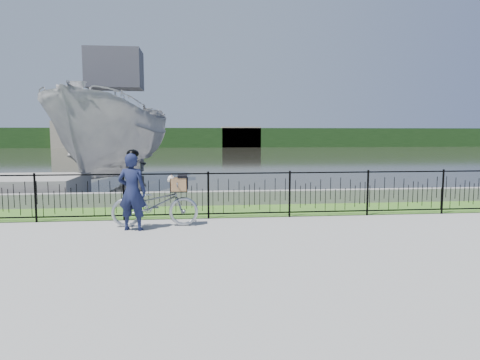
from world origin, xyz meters
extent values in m
plane|color=gray|center=(0.00, 0.00, 0.00)|extent=(120.00, 120.00, 0.00)
cube|color=#3E6B22|center=(0.00, 2.60, 0.00)|extent=(60.00, 2.00, 0.01)
plane|color=#28281F|center=(0.00, 33.00, 0.00)|extent=(120.00, 120.00, 0.00)
cube|color=gray|center=(0.00, 3.60, 0.20)|extent=(60.00, 0.30, 0.40)
cube|color=#1E3F18|center=(0.00, 60.00, 1.50)|extent=(120.00, 6.00, 3.00)
cube|color=#9F957F|center=(-18.00, 58.00, 2.00)|extent=(8.00, 4.00, 4.00)
cube|color=#9F957F|center=(6.00, 58.50, 1.60)|extent=(6.00, 3.00, 3.20)
imported|color=#A3A7AE|center=(-2.21, 0.87, 0.50)|extent=(1.90, 0.66, 1.00)
cube|color=black|center=(-1.68, 0.87, 0.77)|extent=(0.38, 0.18, 0.02)
cube|color=#9F754A|center=(-1.68, 0.87, 0.78)|extent=(0.37, 0.27, 0.01)
cube|color=#9F754A|center=(-1.68, 1.00, 0.93)|extent=(0.37, 0.01, 0.31)
cube|color=#9F754A|center=(-1.68, 0.74, 0.93)|extent=(0.37, 0.01, 0.31)
cube|color=#9F754A|center=(-1.50, 0.87, 0.93)|extent=(0.02, 0.27, 0.31)
cube|color=#9F754A|center=(-1.86, 0.87, 0.93)|extent=(0.02, 0.27, 0.31)
cube|color=black|center=(-1.60, 0.87, 1.11)|extent=(0.20, 0.28, 0.06)
cube|color=black|center=(-1.48, 0.87, 0.96)|extent=(0.02, 0.28, 0.25)
ellipsoid|color=silver|center=(-1.70, 0.87, 0.90)|extent=(0.31, 0.22, 0.20)
sphere|color=silver|center=(-1.84, 0.85, 1.06)|extent=(0.15, 0.15, 0.15)
sphere|color=silver|center=(-1.89, 0.83, 1.03)|extent=(0.07, 0.07, 0.07)
sphere|color=black|center=(-1.92, 0.82, 1.02)|extent=(0.02, 0.02, 0.02)
cone|color=#9D6741|center=(-1.84, 0.91, 1.12)|extent=(0.06, 0.08, 0.08)
cone|color=#9D6741|center=(-1.82, 0.81, 1.12)|extent=(0.06, 0.08, 0.08)
imported|color=#151B3C|center=(-2.65, 0.53, 0.83)|extent=(0.67, 0.51, 1.65)
ellipsoid|color=black|center=(-2.65, 0.53, 1.63)|extent=(0.26, 0.29, 0.18)
imported|color=#A7A6A6|center=(-4.56, 9.87, 1.85)|extent=(5.05, 10.04, 3.71)
cube|color=#3F3F47|center=(-4.56, 9.87, 4.71)|extent=(2.20, 1.60, 1.60)
camera|label=1|loc=(-1.33, -8.64, 2.04)|focal=32.00mm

